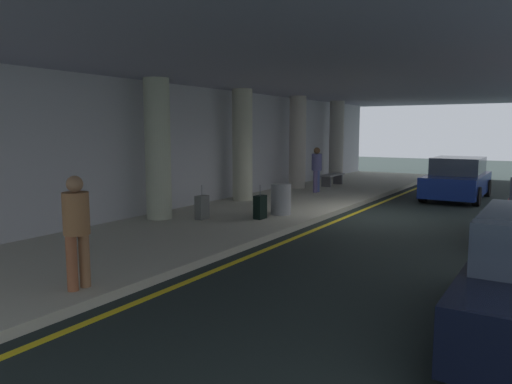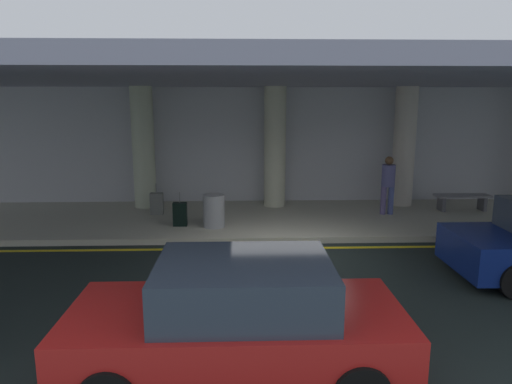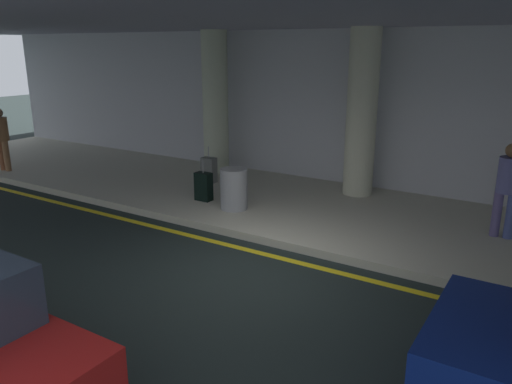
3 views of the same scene
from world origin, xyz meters
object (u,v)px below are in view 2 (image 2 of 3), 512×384
(support_column_center, at_px, (404,147))
(trash_bin_steel, at_px, (214,211))
(car_red, at_px, (238,322))
(suitcase_upright_primary, at_px, (180,214))
(person_waiting_for_ride, at_px, (388,181))
(bench_metal, at_px, (462,199))
(support_column_far_left, at_px, (143,148))
(support_column_left_mid, at_px, (275,147))
(suitcase_upright_secondary, at_px, (157,204))

(support_column_center, xyz_separation_m, trash_bin_steel, (-5.75, -2.43, -1.40))
(car_red, height_order, suitcase_upright_primary, car_red)
(support_column_center, relative_size, person_waiting_for_ride, 2.17)
(trash_bin_steel, bearing_deg, bench_metal, 12.11)
(support_column_center, bearing_deg, trash_bin_steel, -157.08)
(support_column_far_left, relative_size, suitcase_upright_primary, 4.06)
(suitcase_upright_primary, xyz_separation_m, trash_bin_steel, (0.89, -0.13, 0.11))
(trash_bin_steel, bearing_deg, suitcase_upright_primary, 171.63)
(support_column_far_left, bearing_deg, trash_bin_steel, -47.29)
(support_column_left_mid, bearing_deg, trash_bin_steel, -125.79)
(support_column_left_mid, relative_size, car_red, 0.89)
(car_red, relative_size, person_waiting_for_ride, 2.44)
(support_column_far_left, distance_m, trash_bin_steel, 3.59)
(support_column_left_mid, distance_m, suitcase_upright_primary, 3.82)
(support_column_left_mid, bearing_deg, suitcase_upright_primary, -139.01)
(support_column_left_mid, bearing_deg, support_column_center, 0.00)
(support_column_left_mid, bearing_deg, person_waiting_for_ride, -21.40)
(suitcase_upright_primary, xyz_separation_m, suitcase_upright_secondary, (-0.83, 1.28, 0.00))
(support_column_far_left, bearing_deg, suitcase_upright_primary, -59.58)
(support_column_left_mid, distance_m, person_waiting_for_ride, 3.50)
(support_column_left_mid, height_order, support_column_center, same)
(support_column_far_left, xyz_separation_m, suitcase_upright_primary, (1.35, -2.30, -1.51))
(support_column_center, bearing_deg, car_red, -119.86)
(person_waiting_for_ride, bearing_deg, support_column_center, 141.70)
(support_column_left_mid, bearing_deg, car_red, -97.02)
(support_column_center, distance_m, suitcase_upright_secondary, 7.70)
(car_red, distance_m, suitcase_upright_secondary, 8.21)
(car_red, height_order, bench_metal, car_red)
(support_column_center, xyz_separation_m, suitcase_upright_secondary, (-7.48, -1.02, -1.51))
(support_column_center, height_order, suitcase_upright_secondary, support_column_center)
(car_red, relative_size, bench_metal, 2.56)
(support_column_far_left, height_order, support_column_left_mid, same)
(support_column_center, bearing_deg, person_waiting_for_ride, -124.12)
(support_column_far_left, height_order, person_waiting_for_ride, support_column_far_left)
(person_waiting_for_ride, height_order, bench_metal, person_waiting_for_ride)
(suitcase_upright_primary, distance_m, suitcase_upright_secondary, 1.53)
(suitcase_upright_primary, height_order, bench_metal, suitcase_upright_primary)
(car_red, xyz_separation_m, suitcase_upright_secondary, (-2.39, 7.85, -0.25))
(support_column_center, distance_m, car_red, 10.31)
(person_waiting_for_ride, distance_m, bench_metal, 2.49)
(person_waiting_for_ride, bearing_deg, trash_bin_steel, -80.52)
(support_column_center, distance_m, bench_metal, 2.30)
(support_column_far_left, bearing_deg, suitcase_upright_secondary, -62.99)
(suitcase_upright_primary, bearing_deg, bench_metal, 4.44)
(person_waiting_for_ride, bearing_deg, suitcase_upright_secondary, -96.06)
(support_column_left_mid, bearing_deg, support_column_far_left, 180.00)
(suitcase_upright_secondary, bearing_deg, support_column_left_mid, -3.40)
(bench_metal, bearing_deg, support_column_left_mid, 171.10)
(person_waiting_for_ride, bearing_deg, bench_metal, 94.67)
(support_column_far_left, relative_size, support_column_center, 1.00)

